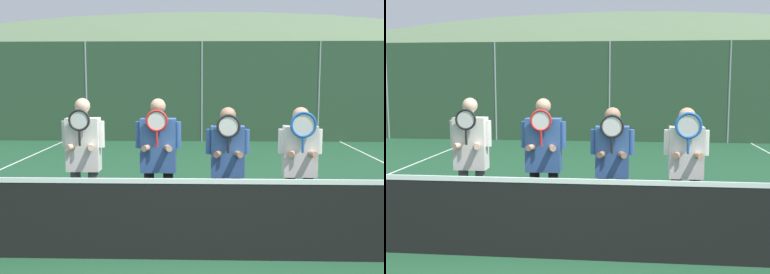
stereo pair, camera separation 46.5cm
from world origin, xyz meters
TOP-DOWN VIEW (x-y plane):
  - ground_plane at (0.00, 0.00)m, footprint 120.00×120.00m
  - hill_distant at (0.00, 61.01)m, footprint 104.51×58.06m
  - clubhouse_building at (-0.72, 18.73)m, footprint 24.89×5.50m
  - fence_back at (-0.00, 10.27)m, footprint 22.53×0.06m
  - tennis_net at (0.00, 0.00)m, footprint 12.04×0.09m
  - player_leftmost at (-1.42, 0.81)m, footprint 0.55×0.34m
  - player_center_left at (-0.45, 0.77)m, footprint 0.58×0.34m
  - player_center_right at (0.43, 0.74)m, footprint 0.55×0.34m
  - player_rightmost at (1.35, 0.79)m, footprint 0.55×0.34m
  - car_far_left at (-6.20, 12.26)m, footprint 4.55×2.10m
  - car_left_of_center at (-1.17, 12.48)m, footprint 4.58×2.02m
  - car_center at (3.90, 12.10)m, footprint 4.64×2.03m

SIDE VIEW (x-z plane):
  - ground_plane at x=0.00m, z-range 0.00..0.00m
  - hill_distant at x=0.00m, z-range -10.16..10.16m
  - tennis_net at x=0.00m, z-range -0.03..1.01m
  - car_far_left at x=-6.20m, z-range 0.02..1.75m
  - car_center at x=3.90m, z-range 0.02..1.76m
  - car_left_of_center at x=-1.17m, z-range 0.02..1.79m
  - player_center_right at x=0.43m, z-range 0.15..1.84m
  - player_rightmost at x=1.35m, z-range 0.16..1.85m
  - player_leftmost at x=-1.42m, z-range 0.15..1.95m
  - player_center_left at x=-0.45m, z-range 0.15..1.95m
  - fence_back at x=0.00m, z-range 0.00..3.21m
  - clubhouse_building at x=-0.72m, z-range 0.02..3.42m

